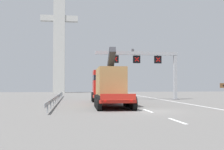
# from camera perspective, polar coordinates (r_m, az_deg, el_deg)

# --- Properties ---
(ground) EXTENTS (112.00, 112.00, 0.00)m
(ground) POSITION_cam_1_polar(r_m,az_deg,el_deg) (21.60, 7.08, -7.26)
(ground) COLOR slate
(lane_markings) EXTENTS (0.20, 75.12, 0.01)m
(lane_markings) POSITION_cam_1_polar(r_m,az_deg,el_deg) (51.38, -1.62, -4.18)
(lane_markings) COLOR silver
(lane_markings) RESTS_ON ground
(edge_line_right) EXTENTS (0.20, 63.00, 0.01)m
(edge_line_right) POSITION_cam_1_polar(r_m,az_deg,el_deg) (34.88, 11.83, -5.20)
(edge_line_right) COLOR silver
(edge_line_right) RESTS_ON ground
(overhead_lane_gantry) EXTENTS (11.26, 0.90, 6.69)m
(overhead_lane_gantry) POSITION_cam_1_polar(r_m,az_deg,el_deg) (37.51, 7.19, 2.86)
(overhead_lane_gantry) COLOR #9EA0A5
(overhead_lane_gantry) RESTS_ON ground
(heavy_haul_truck_red) EXTENTS (3.33, 14.12, 5.30)m
(heavy_haul_truck_red) POSITION_cam_1_polar(r_m,az_deg,el_deg) (28.85, -0.91, -1.98)
(heavy_haul_truck_red) COLOR red
(heavy_haul_truck_red) RESTS_ON ground
(guardrail_left) EXTENTS (0.13, 30.31, 0.76)m
(guardrail_left) POSITION_cam_1_polar(r_m,az_deg,el_deg) (34.00, -11.06, -4.35)
(guardrail_left) COLOR #999EA3
(guardrail_left) RESTS_ON ground
(bridge_pylon_distant) EXTENTS (9.00, 2.00, 29.44)m
(bridge_pylon_distant) POSITION_cam_1_polar(r_m,az_deg,el_deg) (71.08, -10.66, 8.70)
(bridge_pylon_distant) COLOR #B7B7B2
(bridge_pylon_distant) RESTS_ON ground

